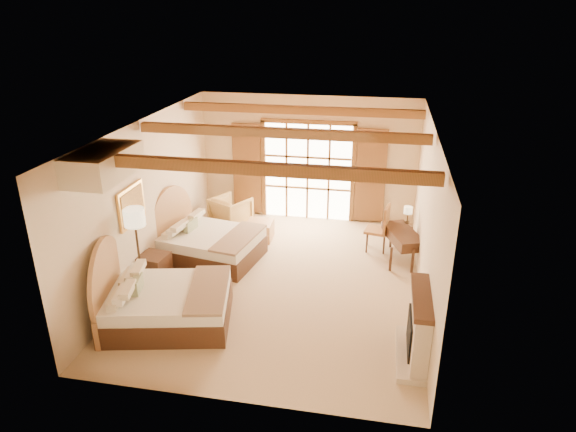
% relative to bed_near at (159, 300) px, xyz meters
% --- Properties ---
extents(floor, '(7.00, 7.00, 0.00)m').
position_rel_bed_near_xyz_m(floor, '(1.83, 1.80, -0.43)').
color(floor, '#D0B38A').
rests_on(floor, ground).
extents(wall_back, '(5.50, 0.00, 5.50)m').
position_rel_bed_near_xyz_m(wall_back, '(1.83, 5.30, 1.17)').
color(wall_back, beige).
rests_on(wall_back, ground).
extents(wall_left, '(0.00, 7.00, 7.00)m').
position_rel_bed_near_xyz_m(wall_left, '(-0.92, 1.80, 1.17)').
color(wall_left, beige).
rests_on(wall_left, ground).
extents(wall_right, '(0.00, 7.00, 7.00)m').
position_rel_bed_near_xyz_m(wall_right, '(4.58, 1.80, 1.17)').
color(wall_right, beige).
rests_on(wall_right, ground).
extents(ceiling, '(7.00, 7.00, 0.00)m').
position_rel_bed_near_xyz_m(ceiling, '(1.83, 1.80, 2.77)').
color(ceiling, '#B96F3D').
rests_on(ceiling, ground).
extents(ceiling_beams, '(5.39, 4.60, 0.18)m').
position_rel_bed_near_xyz_m(ceiling_beams, '(1.83, 1.80, 2.65)').
color(ceiling_beams, brown).
rests_on(ceiling_beams, ceiling).
extents(french_doors, '(3.95, 0.08, 2.60)m').
position_rel_bed_near_xyz_m(french_doors, '(1.83, 5.24, 0.82)').
color(french_doors, white).
rests_on(french_doors, ground).
extents(fireplace, '(0.46, 1.40, 1.16)m').
position_rel_bed_near_xyz_m(fireplace, '(4.42, -0.20, 0.08)').
color(fireplace, beige).
rests_on(fireplace, ground).
extents(painting, '(0.06, 0.95, 0.75)m').
position_rel_bed_near_xyz_m(painting, '(-0.88, 1.05, 1.32)').
color(painting, gold).
rests_on(painting, wall_left).
extents(canopy_valance, '(0.70, 1.40, 0.45)m').
position_rel_bed_near_xyz_m(canopy_valance, '(-0.57, -0.20, 2.52)').
color(canopy_valance, '#F8EFCA').
rests_on(canopy_valance, ceiling).
extents(bed_near, '(2.46, 2.03, 1.41)m').
position_rel_bed_near_xyz_m(bed_near, '(0.00, 0.00, 0.00)').
color(bed_near, '#44291A').
rests_on(bed_near, floor).
extents(bed_far, '(2.33, 1.90, 1.36)m').
position_rel_bed_near_xyz_m(bed_far, '(-0.05, 2.49, -0.02)').
color(bed_far, '#44291A').
rests_on(bed_far, floor).
extents(nightstand, '(0.60, 0.60, 0.64)m').
position_rel_bed_near_xyz_m(nightstand, '(-0.65, 1.23, -0.11)').
color(nightstand, '#44291A').
rests_on(nightstand, floor).
extents(floor_lamp, '(0.39, 0.39, 1.82)m').
position_rel_bed_near_xyz_m(floor_lamp, '(-0.67, 0.72, 1.12)').
color(floor_lamp, '#312417').
rests_on(floor_lamp, floor).
extents(armchair, '(1.14, 1.15, 0.78)m').
position_rel_bed_near_xyz_m(armchair, '(0.02, 4.32, -0.04)').
color(armchair, tan).
rests_on(armchair, floor).
extents(ottoman, '(0.62, 0.62, 0.44)m').
position_rel_bed_near_xyz_m(ottoman, '(0.92, 3.70, -0.21)').
color(ottoman, tan).
rests_on(ottoman, floor).
extents(desk, '(0.96, 1.37, 0.68)m').
position_rel_bed_near_xyz_m(desk, '(4.24, 3.25, -0.06)').
color(desk, '#44291A').
rests_on(desk, floor).
extents(desk_chair, '(0.57, 0.56, 1.10)m').
position_rel_bed_near_xyz_m(desk_chair, '(3.69, 3.63, -0.09)').
color(desk_chair, '#B06E44').
rests_on(desk_chair, floor).
extents(desk_lamp, '(0.19, 0.19, 0.38)m').
position_rel_bed_near_xyz_m(desk_lamp, '(4.34, 3.75, 0.54)').
color(desk_lamp, '#312417').
rests_on(desk_lamp, desk).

